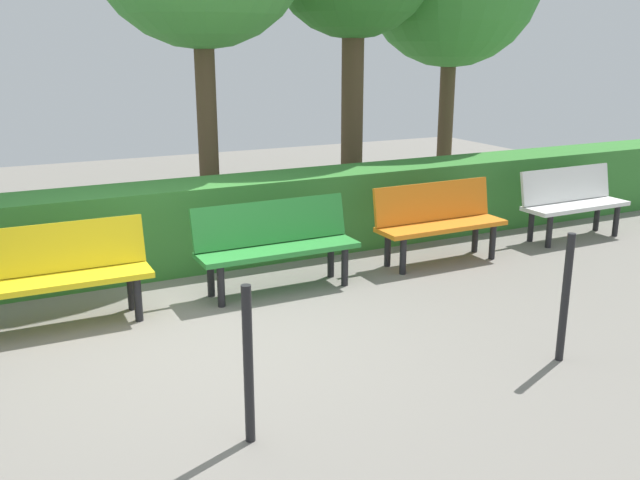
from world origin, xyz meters
The scene contains 8 objects.
ground_plane centered at (0.00, 0.00, 0.00)m, with size 19.04×19.04×0.00m, color gray.
bench_white centered at (-5.00, -0.83, 0.48)m, with size 1.43×0.48×0.86m.
bench_orange centered at (-2.95, -0.77, 0.48)m, with size 1.49×0.47×0.86m.
bench_green centered at (-1.00, -0.72, 0.48)m, with size 1.59×0.48×0.86m.
bench_yellow centered at (1.02, -0.72, 0.48)m, with size 1.58×0.47×0.86m.
hedge_row centered at (-0.90, -1.80, 0.45)m, with size 15.04×0.72×0.91m, color #387F33.
railing_post_mid centered at (-2.32, 1.71, 0.50)m, with size 0.06×0.06×1.00m, color black.
railing_post_far centered at (0.19, 1.71, 0.50)m, with size 0.06×0.06×1.00m, color black.
Camera 1 is at (1.44, 5.19, 2.31)m, focal length 38.57 mm.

